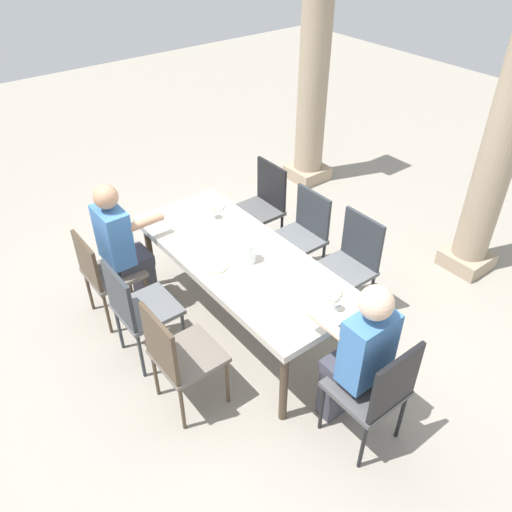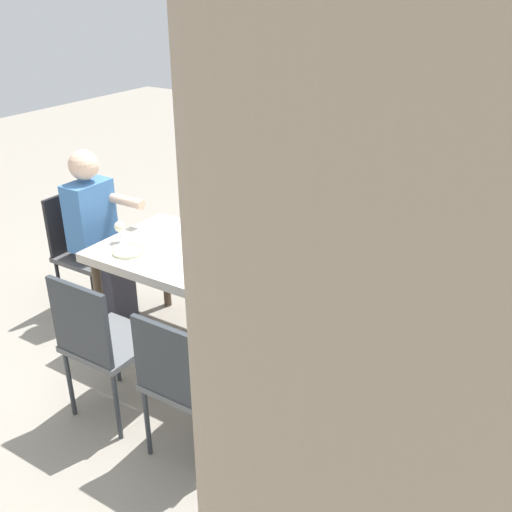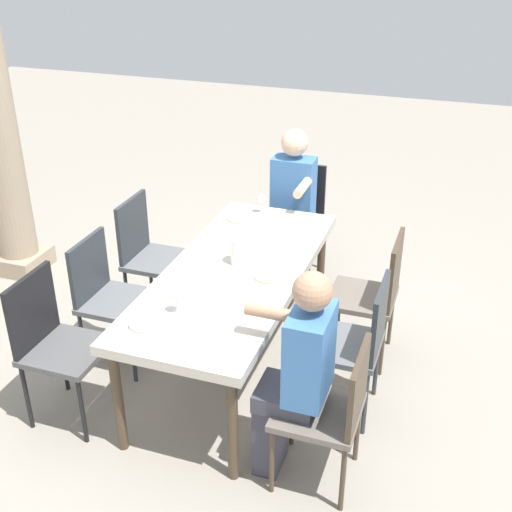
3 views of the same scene
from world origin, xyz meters
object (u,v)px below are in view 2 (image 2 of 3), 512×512
(chair_west_south, at_px, (407,280))
(water_pitcher, at_px, (230,252))
(chair_west_north, at_px, (287,417))
(chair_east_south, at_px, (259,237))
(chair_east_north, at_px, (100,339))
(diner_man_white, at_px, (99,231))
(chair_mid_south, at_px, (328,255))
(dining_table, at_px, (243,275))
(plate_0, at_px, (337,315))
(chair_head_east, at_px, (83,245))
(plate_1, at_px, (265,251))
(plate_2, at_px, (129,251))
(wine_glass_0, at_px, (319,283))
(chair_mid_north, at_px, (185,377))
(wine_glass_2, at_px, (120,227))
(diner_woman_green, at_px, (399,268))

(chair_west_south, relative_size, water_pitcher, 4.85)
(chair_west_north, xyz_separation_m, chair_east_south, (1.21, -1.69, -0.01))
(chair_east_north, distance_m, diner_man_white, 1.22)
(chair_mid_south, xyz_separation_m, water_pitcher, (0.29, 0.84, 0.30))
(dining_table, height_order, chair_west_north, chair_west_north)
(chair_east_south, relative_size, plate_0, 4.18)
(chair_mid_south, bearing_deg, chair_head_east, 27.07)
(plate_1, xyz_separation_m, plate_2, (0.76, 0.47, 0.00))
(chair_east_north, bearing_deg, plate_0, -151.98)
(chair_mid_south, distance_m, wine_glass_0, 1.10)
(chair_mid_north, bearing_deg, plate_2, -33.12)
(wine_glass_0, relative_size, plate_1, 0.70)
(chair_mid_south, relative_size, water_pitcher, 5.18)
(chair_west_south, xyz_separation_m, chair_east_north, (1.21, 1.69, 0.05))
(dining_table, relative_size, chair_west_north, 2.20)
(chair_mid_south, height_order, wine_glass_2, chair_mid_south)
(chair_west_south, height_order, plate_2, chair_west_south)
(chair_east_north, distance_m, diner_woman_green, 1.92)
(wine_glass_0, distance_m, water_pitcher, 0.70)
(plate_0, bearing_deg, chair_east_north, 28.02)
(chair_east_south, xyz_separation_m, diner_woman_green, (-1.21, 0.21, 0.14))
(chair_west_north, height_order, chair_mid_north, chair_west_north)
(chair_east_south, bearing_deg, chair_west_south, 179.71)
(plate_0, distance_m, wine_glass_2, 1.67)
(chair_mid_south, relative_size, chair_east_north, 0.97)
(chair_mid_south, distance_m, diner_woman_green, 0.65)
(dining_table, bearing_deg, diner_man_white, -0.13)
(wine_glass_2, bearing_deg, wine_glass_0, -179.99)
(chair_east_north, bearing_deg, wine_glass_2, -55.09)
(chair_east_north, bearing_deg, chair_mid_south, -109.64)
(chair_west_north, height_order, diner_man_white, diner_man_white)
(chair_mid_north, distance_m, plate_2, 1.15)
(diner_woman_green, relative_size, plate_1, 5.69)
(chair_east_north, height_order, wine_glass_2, chair_east_north)
(chair_head_east, bearing_deg, dining_table, 180.00)
(dining_table, bearing_deg, wine_glass_2, 8.14)
(diner_woman_green, xyz_separation_m, diner_man_white, (2.07, 0.64, 0.02))
(chair_west_north, xyz_separation_m, chair_west_south, (0.00, -1.69, -0.04))
(chair_east_north, height_order, diner_woman_green, diner_woman_green)
(chair_mid_north, distance_m, diner_woman_green, 1.61)
(chair_head_east, bearing_deg, water_pitcher, -179.98)
(wine_glass_0, bearing_deg, wine_glass_2, 0.01)
(chair_mid_north, height_order, plate_0, chair_mid_north)
(chair_east_south, bearing_deg, diner_woman_green, 170.27)
(chair_mid_north, height_order, chair_mid_south, chair_mid_south)
(chair_mid_south, distance_m, wine_glass_2, 1.51)
(chair_east_south, bearing_deg, wine_glass_2, 62.91)
(plate_2, bearing_deg, chair_head_east, -17.91)
(diner_man_white, distance_m, plate_2, 0.58)
(chair_west_south, relative_size, plate_2, 4.04)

